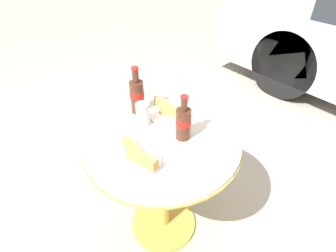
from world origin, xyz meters
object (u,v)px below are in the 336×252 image
object	(u,v)px
cola_bottle_left	(183,122)
lunch_plate_near	(136,158)
drinking_glass	(143,115)
bistro_table	(162,161)
lunch_plate_far	(168,110)
cola_bottle_right	(137,95)

from	to	relation	value
cola_bottle_left	lunch_plate_near	xyz separation A→B (m)	(-0.01, -0.26, -0.07)
drinking_glass	cola_bottle_left	bearing A→B (deg)	22.09
bistro_table	cola_bottle_left	size ratio (longest dim) A/B	3.33
lunch_plate_far	drinking_glass	bearing A→B (deg)	-93.68
cola_bottle_right	lunch_plate_near	world-z (taller)	cola_bottle_right
bistro_table	cola_bottle_right	distance (m)	0.36
lunch_plate_far	bistro_table	bearing A→B (deg)	-47.40
cola_bottle_left	cola_bottle_right	world-z (taller)	cola_bottle_right
cola_bottle_right	drinking_glass	bearing A→B (deg)	-22.12
bistro_table	lunch_plate_near	xyz separation A→B (m)	(0.05, -0.18, 0.18)
cola_bottle_left	lunch_plate_near	world-z (taller)	cola_bottle_left
cola_bottle_right	drinking_glass	world-z (taller)	cola_bottle_right
lunch_plate_far	cola_bottle_left	bearing A→B (deg)	-19.24
bistro_table	lunch_plate_near	bearing A→B (deg)	-74.78
bistro_table	drinking_glass	distance (m)	0.26
bistro_table	lunch_plate_far	xyz separation A→B (m)	(-0.13, 0.14, 0.18)
drinking_glass	lunch_plate_far	bearing A→B (deg)	86.32
cola_bottle_right	lunch_plate_near	xyz separation A→B (m)	(0.30, -0.22, -0.08)
bistro_table	lunch_plate_far	size ratio (longest dim) A/B	3.27
drinking_glass	lunch_plate_far	xyz separation A→B (m)	(0.01, 0.15, -0.03)
bistro_table	drinking_glass	bearing A→B (deg)	-177.68
bistro_table	cola_bottle_right	bearing A→B (deg)	171.23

